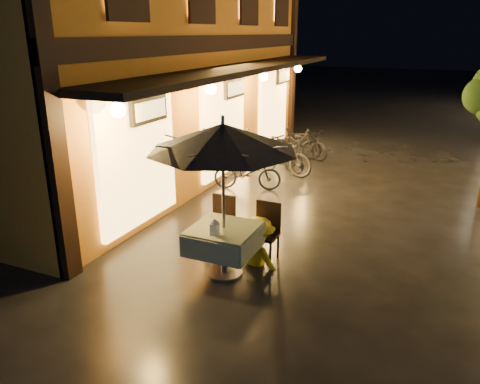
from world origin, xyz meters
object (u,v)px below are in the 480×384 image
at_px(patio_umbrella, 223,138).
at_px(table_lantern, 215,226).
at_px(person_yellow, 258,219).
at_px(bicycle_0, 247,172).
at_px(person_orange, 220,216).
at_px(cafe_table, 224,239).

xyz_separation_m(patio_umbrella, table_lantern, (-0.00, -0.30, -1.23)).
height_order(person_yellow, bicycle_0, person_yellow).
distance_m(table_lantern, person_orange, 0.94).
bearing_deg(bicycle_0, patio_umbrella, -178.06).
height_order(person_orange, person_yellow, person_yellow).
bearing_deg(bicycle_0, person_yellow, -170.44).
distance_m(person_yellow, bicycle_0, 3.74).
bearing_deg(patio_umbrella, person_yellow, 60.33).
distance_m(patio_umbrella, bicycle_0, 4.48).
xyz_separation_m(person_orange, person_yellow, (0.66, 0.02, 0.04)).
relative_size(table_lantern, bicycle_0, 0.16).
bearing_deg(person_orange, patio_umbrella, 128.12).
bearing_deg(table_lantern, person_yellow, 69.38).
bearing_deg(patio_umbrella, table_lantern, -90.00).
bearing_deg(table_lantern, patio_umbrella, 90.00).
xyz_separation_m(cafe_table, person_orange, (-0.34, 0.56, 0.12)).
relative_size(patio_umbrella, table_lantern, 9.84).
height_order(cafe_table, patio_umbrella, patio_umbrella).
xyz_separation_m(patio_umbrella, person_yellow, (0.33, 0.58, -1.40)).
height_order(cafe_table, person_yellow, person_yellow).
bearing_deg(table_lantern, bicycle_0, 106.96).
bearing_deg(bicycle_0, table_lantern, -179.26).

